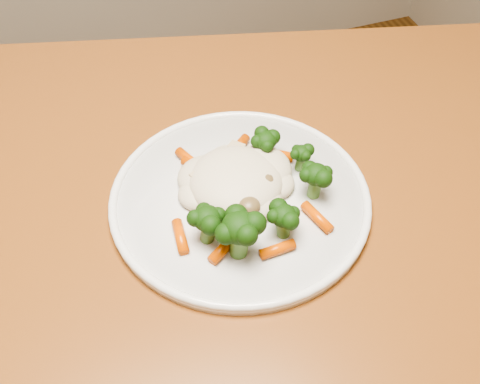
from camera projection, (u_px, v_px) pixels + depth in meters
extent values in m
cube|color=brown|center=(221.00, 249.00, 0.68)|extent=(1.37, 1.09, 0.04)
cylinder|color=white|center=(240.00, 200.00, 0.70)|extent=(0.30, 0.30, 0.01)
ellipsoid|color=beige|center=(236.00, 174.00, 0.68)|extent=(0.13, 0.12, 0.05)
ellipsoid|color=black|center=(208.00, 226.00, 0.64)|extent=(0.05, 0.05, 0.04)
ellipsoid|color=black|center=(239.00, 237.00, 0.62)|extent=(0.06, 0.06, 0.05)
ellipsoid|color=black|center=(283.00, 223.00, 0.64)|extent=(0.04, 0.04, 0.04)
ellipsoid|color=black|center=(315.00, 182.00, 0.68)|extent=(0.05, 0.05, 0.04)
ellipsoid|color=black|center=(301.00, 159.00, 0.71)|extent=(0.04, 0.04, 0.03)
ellipsoid|color=black|center=(265.00, 147.00, 0.72)|extent=(0.04, 0.04, 0.04)
cylinder|color=#EE5A05|center=(202.00, 167.00, 0.72)|extent=(0.05, 0.05, 0.01)
cylinder|color=#EE5A05|center=(237.00, 148.00, 0.74)|extent=(0.04, 0.04, 0.01)
cylinder|color=#EE5A05|center=(276.00, 154.00, 0.73)|extent=(0.04, 0.03, 0.01)
cylinder|color=#EE5A05|center=(180.00, 237.00, 0.65)|extent=(0.02, 0.04, 0.01)
cylinder|color=#EE5A05|center=(225.00, 247.00, 0.64)|extent=(0.04, 0.04, 0.01)
cylinder|color=#EE5A05|center=(278.00, 249.00, 0.63)|extent=(0.04, 0.01, 0.01)
cylinder|color=#EE5A05|center=(317.00, 217.00, 0.66)|extent=(0.02, 0.05, 0.01)
cylinder|color=#EE5A05|center=(264.00, 166.00, 0.70)|extent=(0.02, 0.05, 0.01)
cylinder|color=#EE5A05|center=(214.00, 172.00, 0.69)|extent=(0.03, 0.05, 0.01)
cylinder|color=#EE5A05|center=(190.00, 161.00, 0.72)|extent=(0.03, 0.05, 0.01)
cylinder|color=#EE5A05|center=(233.00, 150.00, 0.74)|extent=(0.04, 0.03, 0.01)
ellipsoid|color=brown|center=(251.00, 172.00, 0.69)|extent=(0.02, 0.02, 0.02)
ellipsoid|color=brown|center=(264.00, 181.00, 0.68)|extent=(0.03, 0.03, 0.02)
ellipsoid|color=brown|center=(225.00, 184.00, 0.68)|extent=(0.02, 0.02, 0.02)
ellipsoid|color=brown|center=(249.00, 206.00, 0.66)|extent=(0.03, 0.03, 0.02)
cube|color=tan|center=(214.00, 159.00, 0.71)|extent=(0.02, 0.02, 0.01)
cube|color=tan|center=(237.00, 148.00, 0.72)|extent=(0.02, 0.02, 0.01)
cube|color=tan|center=(199.00, 176.00, 0.69)|extent=(0.02, 0.02, 0.01)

